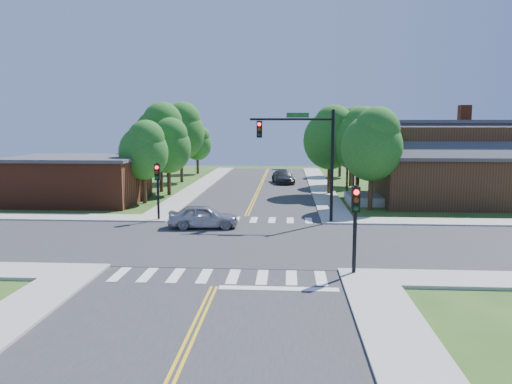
# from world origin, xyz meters

# --- Properties ---
(ground) EXTENTS (100.00, 100.00, 0.00)m
(ground) POSITION_xyz_m (0.00, 0.00, 0.00)
(ground) COLOR #264B17
(ground) RESTS_ON ground
(road_ns) EXTENTS (10.00, 90.00, 0.04)m
(road_ns) POSITION_xyz_m (0.00, 0.00, 0.02)
(road_ns) COLOR #2D2D30
(road_ns) RESTS_ON ground
(road_ew) EXTENTS (90.00, 10.00, 0.04)m
(road_ew) POSITION_xyz_m (0.00, 0.00, 0.03)
(road_ew) COLOR #2D2D30
(road_ew) RESTS_ON ground
(intersection_patch) EXTENTS (10.20, 10.20, 0.06)m
(intersection_patch) POSITION_xyz_m (0.00, 0.00, 0.00)
(intersection_patch) COLOR #2D2D30
(intersection_patch) RESTS_ON ground
(sidewalk_ne) EXTENTS (40.00, 40.00, 0.14)m
(sidewalk_ne) POSITION_xyz_m (15.82, 15.82, 0.07)
(sidewalk_ne) COLOR #9E9B93
(sidewalk_ne) RESTS_ON ground
(sidewalk_nw) EXTENTS (40.00, 40.00, 0.14)m
(sidewalk_nw) POSITION_xyz_m (-15.82, 15.82, 0.07)
(sidewalk_nw) COLOR #9E9B93
(sidewalk_nw) RESTS_ON ground
(crosswalk_north) EXTENTS (8.85, 2.00, 0.01)m
(crosswalk_north) POSITION_xyz_m (0.00, 6.20, 0.05)
(crosswalk_north) COLOR white
(crosswalk_north) RESTS_ON ground
(crosswalk_south) EXTENTS (8.85, 2.00, 0.01)m
(crosswalk_south) POSITION_xyz_m (0.00, -6.20, 0.05)
(crosswalk_south) COLOR white
(crosswalk_south) RESTS_ON ground
(centerline) EXTENTS (0.30, 90.00, 0.01)m
(centerline) POSITION_xyz_m (0.00, 0.00, 0.05)
(centerline) COLOR yellow
(centerline) RESTS_ON ground
(stop_bar) EXTENTS (4.60, 0.45, 0.09)m
(stop_bar) POSITION_xyz_m (2.50, -7.60, 0.00)
(stop_bar) COLOR white
(stop_bar) RESTS_ON ground
(signal_mast_ne) EXTENTS (5.30, 0.42, 7.20)m
(signal_mast_ne) POSITION_xyz_m (3.91, 5.59, 4.85)
(signal_mast_ne) COLOR black
(signal_mast_ne) RESTS_ON ground
(signal_pole_se) EXTENTS (0.34, 0.42, 3.80)m
(signal_pole_se) POSITION_xyz_m (5.60, -5.62, 2.66)
(signal_pole_se) COLOR black
(signal_pole_se) RESTS_ON ground
(signal_pole_nw) EXTENTS (0.34, 0.42, 3.80)m
(signal_pole_nw) POSITION_xyz_m (-5.60, 5.58, 2.66)
(signal_pole_nw) COLOR black
(signal_pole_nw) RESTS_ON ground
(house_ne) EXTENTS (13.05, 8.80, 7.11)m
(house_ne) POSITION_xyz_m (15.11, 14.23, 3.33)
(house_ne) COLOR #382013
(house_ne) RESTS_ON ground
(building_nw) EXTENTS (10.40, 8.40, 3.73)m
(building_nw) POSITION_xyz_m (-14.20, 13.20, 1.88)
(building_nw) COLOR brown
(building_nw) RESTS_ON ground
(tree_e_a) EXTENTS (4.46, 4.24, 7.58)m
(tree_e_a) POSITION_xyz_m (8.99, 10.80, 4.96)
(tree_e_a) COLOR #382314
(tree_e_a) RESTS_ON ground
(tree_e_b) EXTENTS (4.62, 4.39, 7.86)m
(tree_e_b) POSITION_xyz_m (8.96, 17.66, 5.15)
(tree_e_b) COLOR #382314
(tree_e_b) RESTS_ON ground
(tree_e_c) EXTENTS (4.78, 4.54, 8.13)m
(tree_e_c) POSITION_xyz_m (9.35, 25.57, 5.33)
(tree_e_c) COLOR #382314
(tree_e_c) RESTS_ON ground
(tree_e_d) EXTENTS (3.99, 3.79, 6.78)m
(tree_e_d) POSITION_xyz_m (9.19, 34.84, 4.44)
(tree_e_d) COLOR #382314
(tree_e_d) RESTS_ON ground
(tree_w_a) EXTENTS (3.91, 3.72, 6.65)m
(tree_w_a) POSITION_xyz_m (-8.58, 12.96, 4.36)
(tree_w_a) COLOR #382314
(tree_w_a) RESTS_ON ground
(tree_w_b) EXTENTS (4.91, 4.67, 8.35)m
(tree_w_b) POSITION_xyz_m (-8.97, 19.78, 5.47)
(tree_w_b) COLOR #382314
(tree_w_b) RESTS_ON ground
(tree_w_c) EXTENTS (5.13, 4.88, 8.73)m
(tree_w_c) POSITION_xyz_m (-8.74, 27.76, 5.72)
(tree_w_c) COLOR #382314
(tree_w_c) RESTS_ON ground
(tree_w_d) EXTENTS (3.62, 3.44, 6.16)m
(tree_w_d) POSITION_xyz_m (-8.70, 37.29, 4.03)
(tree_w_d) COLOR #382314
(tree_w_d) RESTS_ON ground
(tree_house) EXTENTS (4.73, 4.49, 8.04)m
(tree_house) POSITION_xyz_m (6.61, 18.85, 5.26)
(tree_house) COLOR #382314
(tree_house) RESTS_ON ground
(tree_bldg) EXTENTS (4.07, 3.86, 6.91)m
(tree_bldg) POSITION_xyz_m (-7.74, 17.74, 4.53)
(tree_bldg) COLOR #382314
(tree_bldg) RESTS_ON ground
(car_silver) EXTENTS (2.49, 4.53, 1.43)m
(car_silver) POSITION_xyz_m (-2.28, 3.47, 0.72)
(car_silver) COLOR #AEAFB5
(car_silver) RESTS_ON ground
(car_dgrey) EXTENTS (3.76, 5.46, 1.37)m
(car_dgrey) POSITION_xyz_m (2.29, 27.23, 0.68)
(car_dgrey) COLOR #2C2E31
(car_dgrey) RESTS_ON ground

